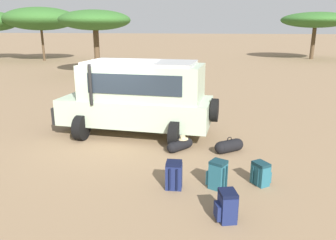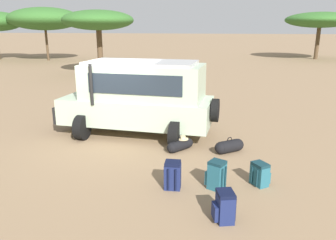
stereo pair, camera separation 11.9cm
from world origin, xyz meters
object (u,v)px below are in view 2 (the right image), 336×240
backpack_near_rear_wheel (216,175)px  backpack_beside_front_wheel (224,207)px  duffel_bag_low_black_case (180,145)px  backpack_cluster_center (260,174)px  acacia_tree_left_mid (44,19)px  acacia_tree_centre_back (98,20)px  safari_vehicle (140,96)px  acacia_tree_right_mid (320,20)px  backpack_outermost (173,175)px  duffel_bag_soft_canvas (229,146)px

backpack_near_rear_wheel → backpack_beside_front_wheel: bearing=-80.4°
duffel_bag_low_black_case → backpack_cluster_center: bearing=-40.2°
acacia_tree_left_mid → acacia_tree_centre_back: acacia_tree_left_mid is taller
safari_vehicle → acacia_tree_right_mid: bearing=67.6°
backpack_cluster_center → backpack_outermost: bearing=-164.5°
backpack_outermost → acacia_tree_centre_back: acacia_tree_centre_back is taller
backpack_beside_front_wheel → acacia_tree_left_mid: bearing=125.8°
safari_vehicle → acacia_tree_centre_back: (-6.86, 13.41, 2.62)m
acacia_tree_left_mid → acacia_tree_right_mid: acacia_tree_left_mid is taller
backpack_near_rear_wheel → acacia_tree_right_mid: acacia_tree_right_mid is taller
duffel_bag_soft_canvas → acacia_tree_right_mid: 31.82m
duffel_bag_soft_canvas → acacia_tree_centre_back: (-9.83, 14.55, 3.73)m
backpack_cluster_center → acacia_tree_right_mid: 33.45m
duffel_bag_low_black_case → acacia_tree_right_mid: bearing=71.1°
safari_vehicle → backpack_outermost: 4.11m
acacia_tree_centre_back → acacia_tree_right_mid: acacia_tree_right_mid is taller
duffel_bag_low_black_case → acacia_tree_left_mid: 29.68m
acacia_tree_left_mid → backpack_cluster_center: bearing=-51.4°
backpack_near_rear_wheel → acacia_tree_centre_back: bearing=119.6°
backpack_beside_front_wheel → acacia_tree_centre_back: acacia_tree_centre_back is taller
acacia_tree_left_mid → backpack_outermost: bearing=-54.8°
backpack_near_rear_wheel → acacia_tree_right_mid: bearing=74.1°
safari_vehicle → backpack_outermost: size_ratio=8.39×
backpack_beside_front_wheel → backpack_cluster_center: 1.78m
backpack_outermost → acacia_tree_centre_back: bearing=116.9°
backpack_near_rear_wheel → duffel_bag_soft_canvas: (0.26, 2.26, -0.14)m
duffel_bag_low_black_case → acacia_tree_left_mid: size_ratio=0.11×
backpack_near_rear_wheel → duffel_bag_low_black_case: size_ratio=0.80×
backpack_cluster_center → backpack_outermost: backpack_outermost is taller
safari_vehicle → backpack_cluster_center: (3.68, -3.05, -1.03)m
backpack_outermost → acacia_tree_right_mid: acacia_tree_right_mid is taller
backpack_near_rear_wheel → acacia_tree_centre_back: size_ratio=0.12×
backpack_beside_front_wheel → backpack_near_rear_wheel: bearing=99.6°
safari_vehicle → acacia_tree_centre_back: bearing=117.1°
safari_vehicle → duffel_bag_soft_canvas: size_ratio=6.58×
duffel_bag_soft_canvas → acacia_tree_centre_back: bearing=124.0°
backpack_beside_front_wheel → backpack_cluster_center: backpack_beside_front_wheel is taller
duffel_bag_low_black_case → acacia_tree_left_mid: acacia_tree_left_mid is taller
safari_vehicle → backpack_near_rear_wheel: bearing=-51.5°
backpack_outermost → backpack_beside_front_wheel: bearing=-42.7°
safari_vehicle → acacia_tree_centre_back: 15.29m
duffel_bag_low_black_case → acacia_tree_right_mid: (10.42, 30.37, 3.99)m
acacia_tree_right_mid → backpack_cluster_center: bearing=-104.5°
backpack_outermost → acacia_tree_centre_back: (-8.61, 17.00, 3.60)m
backpack_beside_front_wheel → acacia_tree_left_mid: size_ratio=0.08×
safari_vehicle → backpack_cluster_center: safari_vehicle is taller
backpack_outermost → backpack_near_rear_wheel: bearing=11.0°
duffel_bag_soft_canvas → acacia_tree_centre_back: size_ratio=0.15×
backpack_beside_front_wheel → duffel_bag_soft_canvas: (0.05, 3.52, -0.11)m
backpack_beside_front_wheel → duffel_bag_soft_canvas: size_ratio=0.72×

